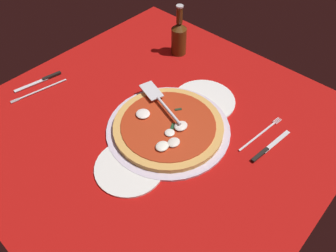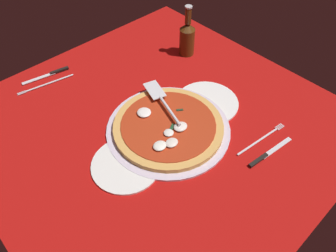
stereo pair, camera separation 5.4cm
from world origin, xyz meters
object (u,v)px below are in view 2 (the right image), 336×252
(place_setting_near, at_px, (48,80))
(place_setting_far, at_px, (264,148))
(dinner_plate_left, at_px, (207,103))
(pizza_server, at_px, (162,100))
(pizza, at_px, (168,126))
(dinner_plate_right, at_px, (126,165))
(beer_bottle, at_px, (187,37))

(place_setting_near, bearing_deg, place_setting_far, 123.70)
(dinner_plate_left, height_order, pizza_server, pizza_server)
(pizza, distance_m, pizza_server, 0.10)
(pizza_server, bearing_deg, dinner_plate_right, 130.09)
(dinner_plate_left, bearing_deg, beer_bottle, -121.54)
(beer_bottle, bearing_deg, dinner_plate_right, 27.58)
(place_setting_near, xyz_separation_m, place_setting_far, (-0.33, 0.76, 0.00))
(pizza, height_order, place_setting_far, pizza)
(place_setting_near, height_order, beer_bottle, beer_bottle)
(pizza, xyz_separation_m, place_setting_far, (-0.17, 0.26, -0.02))
(dinner_plate_left, relative_size, place_setting_near, 0.96)
(dinner_plate_right, bearing_deg, dinner_plate_left, -177.35)
(pizza, bearing_deg, beer_bottle, -143.16)
(place_setting_far, bearing_deg, beer_bottle, 77.12)
(dinner_plate_right, xyz_separation_m, pizza, (-0.19, -0.02, 0.02))
(place_setting_far, xyz_separation_m, beer_bottle, (-0.18, -0.52, 0.07))
(dinner_plate_right, bearing_deg, place_setting_near, -93.16)
(pizza, distance_m, place_setting_far, 0.31)
(dinner_plate_left, relative_size, dinner_plate_right, 1.06)
(dinner_plate_left, height_order, beer_bottle, beer_bottle)
(dinner_plate_right, bearing_deg, beer_bottle, -152.42)
(pizza, distance_m, place_setting_near, 0.53)
(dinner_plate_left, height_order, place_setting_near, place_setting_near)
(pizza_server, distance_m, place_setting_far, 0.37)
(dinner_plate_right, xyz_separation_m, place_setting_near, (-0.03, -0.52, -0.00))
(pizza_server, xyz_separation_m, beer_bottle, (-0.30, -0.18, 0.03))
(place_setting_near, height_order, place_setting_far, same)
(dinner_plate_right, xyz_separation_m, pizza_server, (-0.24, -0.10, 0.04))
(place_setting_far, bearing_deg, dinner_plate_right, 152.09)
(place_setting_far, bearing_deg, place_setting_near, 119.61)
(dinner_plate_left, xyz_separation_m, beer_bottle, (-0.16, -0.26, 0.07))
(dinner_plate_right, xyz_separation_m, place_setting_far, (-0.36, 0.24, -0.00))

